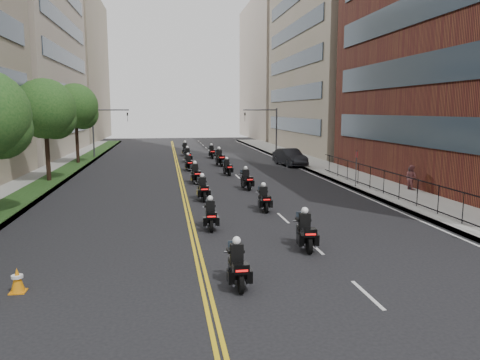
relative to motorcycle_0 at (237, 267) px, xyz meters
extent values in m
plane|color=black|center=(0.46, -1.35, -0.60)|extent=(160.00, 160.00, 0.00)
cube|color=gray|center=(12.46, 23.65, -0.53)|extent=(4.00, 90.00, 0.15)
cube|color=gray|center=(-11.54, 23.65, -0.53)|extent=(4.00, 90.00, 0.15)
cube|color=#1D3312|center=(-10.74, 23.65, -0.43)|extent=(2.00, 90.00, 0.04)
cube|color=#333F4C|center=(14.41, 15.65, 2.90)|extent=(0.12, 25.80, 1.80)
cube|color=#333F4C|center=(14.41, 15.65, 6.90)|extent=(0.12, 25.80, 1.80)
cube|color=#333F4C|center=(14.41, 15.65, 10.90)|extent=(0.12, 25.80, 1.80)
cube|color=gray|center=(21.96, 46.65, 14.40)|extent=(15.00, 28.00, 30.00)
cube|color=#333F4C|center=(14.41, 46.65, 2.90)|extent=(0.12, 24.08, 1.80)
cube|color=#333F4C|center=(14.41, 46.65, 6.90)|extent=(0.12, 24.08, 1.80)
cube|color=#333F4C|center=(14.41, 46.65, 10.90)|extent=(0.12, 24.08, 1.80)
cube|color=#333F4C|center=(14.41, 46.65, 14.90)|extent=(0.12, 24.08, 1.80)
cube|color=#B0A08E|center=(21.96, 76.65, 12.40)|extent=(15.00, 28.00, 26.00)
cube|color=#333F4C|center=(-13.49, 46.65, 2.90)|extent=(0.12, 24.08, 1.80)
cube|color=#333F4C|center=(-13.49, 46.65, 6.90)|extent=(0.12, 24.08, 1.80)
cube|color=#333F4C|center=(-13.49, 46.65, 10.90)|extent=(0.12, 24.08, 1.80)
cube|color=#333F4C|center=(-13.49, 46.65, 14.90)|extent=(0.12, 24.08, 1.80)
cube|color=gray|center=(-21.54, 76.65, 12.40)|extent=(16.00, 28.00, 26.00)
cube|color=black|center=(11.46, 10.65, 1.00)|extent=(0.05, 28.00, 0.05)
cube|color=black|center=(11.46, 10.65, -0.30)|extent=(0.05, 28.00, 0.05)
sphere|color=#184919|center=(-10.14, 11.05, 3.88)|extent=(3.08, 3.08, 3.08)
cylinder|color=black|center=(-10.74, 22.65, 1.95)|extent=(0.32, 0.32, 5.11)
sphere|color=#184919|center=(-10.74, 22.65, 4.87)|extent=(4.40, 4.40, 4.40)
sphere|color=#184919|center=(-10.14, 23.05, 4.14)|extent=(3.08, 3.08, 3.08)
cylinder|color=black|center=(-10.74, 34.65, 2.09)|extent=(0.32, 0.32, 5.39)
sphere|color=#184919|center=(-10.74, 34.65, 5.17)|extent=(4.40, 4.40, 4.40)
sphere|color=#184919|center=(-10.14, 35.05, 4.40)|extent=(3.08, 3.08, 3.08)
cylinder|color=#3F3F44|center=(10.96, 40.65, 2.20)|extent=(0.18, 0.18, 5.60)
cylinder|color=#3F3F44|center=(8.96, 40.65, 4.80)|extent=(4.00, 0.14, 0.14)
imported|color=black|center=(7.16, 40.65, 4.00)|extent=(0.16, 0.20, 1.00)
cylinder|color=#3F3F44|center=(-10.04, 40.65, 2.20)|extent=(0.18, 0.18, 5.60)
cylinder|color=#3F3F44|center=(-8.04, 40.65, 4.80)|extent=(4.00, 0.14, 0.14)
imported|color=black|center=(-6.24, 40.65, 4.00)|extent=(0.16, 0.20, 1.00)
cylinder|color=black|center=(0.01, -0.65, -0.30)|extent=(0.13, 0.62, 0.62)
cylinder|color=black|center=(-0.01, 0.80, -0.30)|extent=(0.13, 0.62, 0.62)
cube|color=black|center=(0.00, 0.07, -0.04)|extent=(0.39, 1.23, 0.36)
cube|color=silver|center=(0.00, 0.12, -0.25)|extent=(0.35, 0.50, 0.27)
cube|color=black|center=(0.01, -0.65, 0.18)|extent=(0.47, 0.38, 0.29)
cube|color=red|center=(0.01, -0.84, 0.16)|extent=(0.36, 0.03, 0.06)
cube|color=black|center=(0.00, 0.12, 0.41)|extent=(0.40, 0.26, 0.56)
sphere|color=white|center=(0.00, 0.13, 0.79)|extent=(0.26, 0.26, 0.26)
cylinder|color=black|center=(3.16, 2.73, -0.27)|extent=(0.18, 0.67, 0.66)
cylinder|color=black|center=(3.27, 4.28, -0.27)|extent=(0.18, 0.67, 0.66)
cube|color=black|center=(3.21, 3.50, 0.00)|extent=(0.50, 1.33, 0.39)
cube|color=silver|center=(3.22, 3.55, -0.23)|extent=(0.40, 0.56, 0.29)
cube|color=black|center=(3.16, 2.73, 0.23)|extent=(0.53, 0.44, 0.31)
cube|color=red|center=(3.15, 2.53, 0.21)|extent=(0.39, 0.06, 0.07)
cube|color=black|center=(3.22, 3.55, 0.48)|extent=(0.44, 0.30, 0.60)
sphere|color=white|center=(3.22, 3.56, 0.89)|extent=(0.28, 0.28, 0.28)
cylinder|color=black|center=(-0.17, 6.46, -0.30)|extent=(0.15, 0.62, 0.61)
cylinder|color=black|center=(-0.11, 7.91, -0.30)|extent=(0.15, 0.62, 0.61)
cube|color=black|center=(-0.14, 7.19, -0.04)|extent=(0.42, 1.23, 0.36)
cube|color=silver|center=(-0.14, 7.23, -0.25)|extent=(0.36, 0.51, 0.27)
cube|color=black|center=(-0.17, 6.46, 0.17)|extent=(0.48, 0.40, 0.29)
cube|color=red|center=(-0.17, 6.27, 0.15)|extent=(0.36, 0.04, 0.06)
cube|color=black|center=(-0.14, 7.23, 0.41)|extent=(0.41, 0.27, 0.56)
sphere|color=white|center=(-0.14, 7.24, 0.79)|extent=(0.26, 0.26, 0.26)
cylinder|color=black|center=(3.06, 9.90, -0.30)|extent=(0.14, 0.62, 0.62)
cylinder|color=black|center=(3.08, 11.35, -0.30)|extent=(0.14, 0.62, 0.62)
cube|color=black|center=(3.07, 10.62, -0.04)|extent=(0.40, 1.23, 0.36)
cube|color=silver|center=(3.07, 10.67, -0.25)|extent=(0.35, 0.50, 0.27)
cube|color=black|center=(3.06, 9.90, 0.18)|extent=(0.48, 0.39, 0.29)
cube|color=red|center=(3.05, 9.71, 0.16)|extent=(0.36, 0.03, 0.06)
cube|color=black|center=(3.07, 10.67, 0.41)|extent=(0.40, 0.26, 0.56)
sphere|color=white|center=(3.07, 10.68, 0.79)|extent=(0.26, 0.26, 0.26)
cylinder|color=black|center=(0.09, 13.30, -0.27)|extent=(0.18, 0.67, 0.66)
cylinder|color=black|center=(-0.01, 14.85, -0.27)|extent=(0.18, 0.67, 0.66)
cube|color=black|center=(0.04, 14.08, 0.00)|extent=(0.49, 1.33, 0.39)
cube|color=silver|center=(0.04, 14.12, -0.22)|extent=(0.40, 0.56, 0.29)
cube|color=black|center=(0.09, 13.30, 0.23)|extent=(0.53, 0.44, 0.31)
cube|color=red|center=(0.10, 13.10, 0.21)|extent=(0.39, 0.05, 0.07)
cube|color=black|center=(0.04, 14.12, 0.48)|extent=(0.44, 0.30, 0.60)
sphere|color=white|center=(0.03, 14.13, 0.89)|extent=(0.28, 0.28, 0.28)
cylinder|color=black|center=(3.39, 16.80, -0.28)|extent=(0.20, 0.65, 0.64)
cylinder|color=black|center=(3.21, 18.29, -0.28)|extent=(0.20, 0.65, 0.64)
cube|color=black|center=(3.30, 17.54, -0.02)|extent=(0.54, 1.31, 0.38)
cube|color=silver|center=(3.29, 17.59, -0.24)|extent=(0.41, 0.56, 0.28)
cube|color=black|center=(3.39, 16.80, 0.21)|extent=(0.53, 0.45, 0.30)
cube|color=red|center=(3.41, 16.60, 0.19)|extent=(0.38, 0.07, 0.07)
cube|color=black|center=(3.29, 17.59, 0.45)|extent=(0.44, 0.31, 0.58)
sphere|color=white|center=(3.29, 17.60, 0.84)|extent=(0.27, 0.27, 0.27)
cylinder|color=black|center=(0.12, 19.95, -0.27)|extent=(0.22, 0.69, 0.67)
cylinder|color=black|center=(-0.07, 21.52, -0.27)|extent=(0.22, 0.69, 0.67)
cube|color=black|center=(0.03, 20.73, 0.01)|extent=(0.57, 1.38, 0.40)
cube|color=silver|center=(0.02, 20.78, -0.22)|extent=(0.44, 0.59, 0.30)
cube|color=black|center=(0.12, 19.95, 0.25)|extent=(0.56, 0.48, 0.32)
cube|color=red|center=(0.15, 19.74, 0.23)|extent=(0.40, 0.08, 0.07)
cube|color=black|center=(0.02, 20.78, 0.51)|extent=(0.47, 0.33, 0.62)
sphere|color=white|center=(0.02, 20.79, 0.92)|extent=(0.29, 0.29, 0.29)
cylinder|color=black|center=(3.03, 24.05, -0.30)|extent=(0.21, 0.63, 0.62)
cylinder|color=black|center=(2.84, 25.49, -0.30)|extent=(0.21, 0.63, 0.62)
cube|color=black|center=(2.93, 24.77, -0.04)|extent=(0.54, 1.26, 0.36)
cube|color=silver|center=(2.93, 24.82, -0.25)|extent=(0.41, 0.54, 0.27)
cube|color=black|center=(3.03, 24.05, 0.17)|extent=(0.52, 0.44, 0.29)
cube|color=red|center=(3.05, 23.86, 0.16)|extent=(0.36, 0.07, 0.06)
cube|color=black|center=(2.93, 24.82, 0.41)|extent=(0.43, 0.30, 0.56)
sphere|color=white|center=(2.93, 24.82, 0.79)|extent=(0.26, 0.26, 0.26)
cylinder|color=black|center=(-0.02, 27.53, -0.28)|extent=(0.21, 0.65, 0.64)
cylinder|color=black|center=(-0.21, 29.03, -0.28)|extent=(0.21, 0.65, 0.64)
cube|color=black|center=(-0.12, 28.28, -0.02)|extent=(0.55, 1.32, 0.38)
cube|color=silver|center=(-0.12, 28.33, -0.23)|extent=(0.42, 0.56, 0.28)
cube|color=black|center=(-0.02, 27.53, 0.21)|extent=(0.54, 0.45, 0.30)
cube|color=red|center=(0.00, 27.33, 0.19)|extent=(0.38, 0.07, 0.07)
cube|color=black|center=(-0.12, 28.33, 0.46)|extent=(0.45, 0.31, 0.59)
sphere|color=white|center=(-0.12, 28.33, 0.85)|extent=(0.27, 0.27, 0.27)
cylinder|color=black|center=(3.15, 30.48, -0.23)|extent=(0.24, 0.76, 0.75)
cylinder|color=black|center=(2.94, 32.23, -0.23)|extent=(0.24, 0.76, 0.75)
cube|color=black|center=(3.04, 31.35, 0.08)|extent=(0.64, 1.53, 0.44)
cube|color=silver|center=(3.04, 31.41, -0.17)|extent=(0.49, 0.65, 0.33)
cube|color=black|center=(3.15, 30.48, 0.35)|extent=(0.63, 0.53, 0.35)
cube|color=red|center=(3.18, 30.25, 0.32)|extent=(0.44, 0.09, 0.08)
cube|color=black|center=(3.04, 31.41, 0.63)|extent=(0.52, 0.37, 0.68)
sphere|color=white|center=(3.04, 31.42, 1.10)|extent=(0.32, 0.32, 0.32)
cylinder|color=black|center=(0.22, 34.25, -0.26)|extent=(0.21, 0.70, 0.69)
cylinder|color=black|center=(0.06, 35.87, -0.26)|extent=(0.21, 0.70, 0.69)
cube|color=black|center=(0.14, 35.06, 0.02)|extent=(0.55, 1.40, 0.41)
cube|color=silver|center=(0.14, 35.11, -0.21)|extent=(0.44, 0.59, 0.30)
cube|color=black|center=(0.22, 34.25, 0.27)|extent=(0.57, 0.47, 0.32)
cube|color=red|center=(0.24, 34.04, 0.25)|extent=(0.41, 0.07, 0.07)
cube|color=black|center=(0.14, 35.11, 0.53)|extent=(0.47, 0.32, 0.63)
sphere|color=white|center=(0.13, 35.12, 0.96)|extent=(0.29, 0.29, 0.29)
cylinder|color=black|center=(3.06, 38.02, -0.27)|extent=(0.17, 0.68, 0.67)
cylinder|color=black|center=(2.99, 39.60, -0.27)|extent=(0.17, 0.68, 0.67)
cube|color=black|center=(3.03, 38.81, 0.01)|extent=(0.47, 1.36, 0.40)
cube|color=silver|center=(3.02, 38.86, -0.22)|extent=(0.40, 0.56, 0.30)
cube|color=black|center=(3.06, 38.02, 0.25)|extent=(0.53, 0.44, 0.32)
cube|color=red|center=(3.07, 37.81, 0.23)|extent=(0.40, 0.05, 0.07)
cube|color=black|center=(3.02, 38.86, 0.51)|extent=(0.45, 0.30, 0.62)
sphere|color=white|center=(3.02, 38.87, 0.92)|extent=(0.29, 0.29, 0.29)
cylinder|color=black|center=(0.26, 41.25, -0.24)|extent=(0.21, 0.73, 0.73)
cylinder|color=black|center=(0.13, 42.95, -0.24)|extent=(0.21, 0.73, 0.73)
cube|color=black|center=(0.19, 42.10, 0.06)|extent=(0.56, 1.47, 0.43)
cube|color=silver|center=(0.19, 42.16, -0.19)|extent=(0.45, 0.62, 0.32)
cube|color=black|center=(0.26, 41.25, 0.31)|extent=(0.59, 0.49, 0.34)
cube|color=red|center=(0.28, 41.03, 0.29)|extent=(0.43, 0.07, 0.07)
cube|color=black|center=(0.19, 42.16, 0.59)|extent=(0.49, 0.34, 0.66)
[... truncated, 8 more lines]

